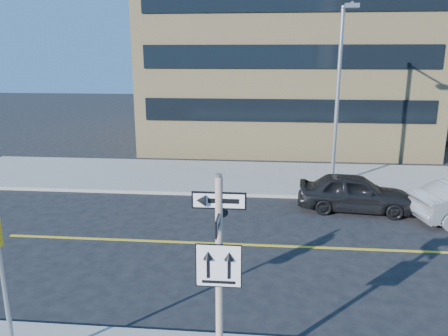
# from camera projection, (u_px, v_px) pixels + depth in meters

# --- Properties ---
(ground) EXTENTS (120.00, 120.00, 0.00)m
(ground) POSITION_uv_depth(u_px,v_px,m) (230.00, 314.00, 10.61)
(ground) COLOR black
(ground) RESTS_ON ground
(sign_pole) EXTENTS (0.92, 0.92, 4.06)m
(sign_pole) POSITION_uv_depth(u_px,v_px,m) (219.00, 272.00, 7.57)
(sign_pole) COLOR silver
(sign_pole) RESTS_ON near_sidewalk
(parked_car_a) EXTENTS (2.24, 4.60, 1.51)m
(parked_car_a) POSITION_uv_depth(u_px,v_px,m) (354.00, 193.00, 17.45)
(parked_car_a) COLOR black
(parked_car_a) RESTS_ON ground
(streetlight_a) EXTENTS (0.55, 2.25, 8.00)m
(streetlight_a) POSITION_uv_depth(u_px,v_px,m) (339.00, 86.00, 19.42)
(streetlight_a) COLOR gray
(streetlight_a) RESTS_ON far_sidewalk
(building_brick) EXTENTS (18.00, 18.00, 18.00)m
(building_brick) POSITION_uv_depth(u_px,v_px,m) (284.00, 14.00, 32.25)
(building_brick) COLOR tan
(building_brick) RESTS_ON ground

